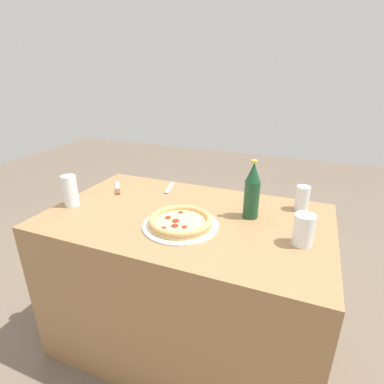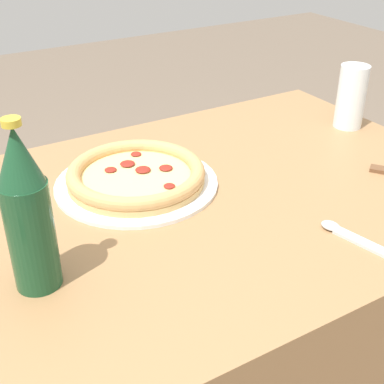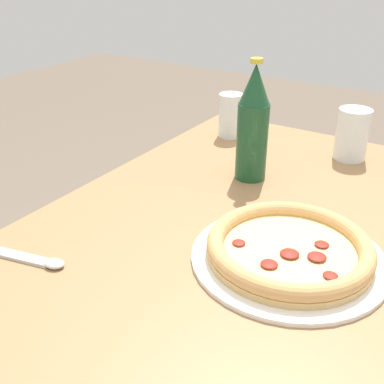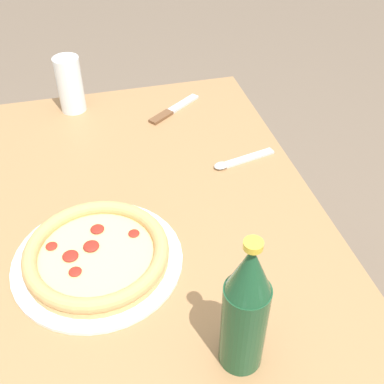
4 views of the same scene
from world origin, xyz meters
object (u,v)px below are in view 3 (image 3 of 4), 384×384
at_px(glass_cola, 230,117).
at_px(spoon, 31,259).
at_px(glass_orange_juice, 352,137).
at_px(pizza_pepperoni, 289,250).
at_px(beer_bottle, 253,124).

bearing_deg(glass_cola, spoon, 0.48).
bearing_deg(glass_orange_juice, pizza_pepperoni, 5.09).
distance_m(glass_cola, spoon, 0.70).
height_order(glass_orange_juice, spoon, glass_orange_juice).
distance_m(glass_orange_juice, beer_bottle, 0.29).
bearing_deg(spoon, pizza_pepperoni, 123.05).
height_order(glass_cola, beer_bottle, beer_bottle).
relative_size(glass_orange_juice, spoon, 0.76).
bearing_deg(spoon, beer_bottle, 161.96).
relative_size(beer_bottle, spoon, 1.62).
xyz_separation_m(glass_cola, spoon, (0.69, 0.01, -0.05)).
bearing_deg(glass_orange_juice, glass_cola, -86.04).
bearing_deg(glass_cola, pizza_pepperoni, 38.14).
height_order(glass_orange_juice, beer_bottle, beer_bottle).
height_order(beer_bottle, spoon, beer_bottle).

